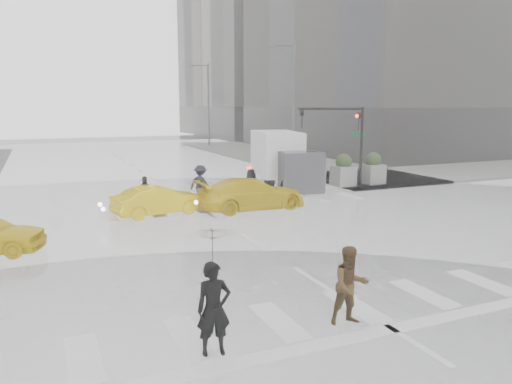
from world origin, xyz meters
name	(u,v)px	position (x,y,z in m)	size (l,w,h in m)	color
ground	(253,242)	(0.00, 0.00, 0.00)	(120.00, 120.00, 0.00)	black
sidewalk_ne	(388,161)	(19.50, 17.50, 0.07)	(35.00, 35.00, 0.15)	slate
building_ne_far	(282,27)	(29.00, 56.00, 16.27)	(26.05, 26.05, 36.00)	#9D9588
road_markings	(253,242)	(0.00, 0.00, 0.01)	(18.00, 48.00, 0.01)	silver
traffic_signal_pole	(347,131)	(9.01, 8.01, 3.22)	(4.45, 0.42, 4.50)	black
street_lamp_near	(292,100)	(10.87, 18.00, 4.95)	(2.15, 0.22, 9.00)	#59595B
street_lamp_far	(207,102)	(10.87, 38.00, 4.95)	(2.15, 0.22, 9.00)	#59595B
planter_west	(312,173)	(7.00, 8.20, 0.98)	(1.10, 1.10, 1.80)	slate
planter_mid	(343,171)	(9.00, 8.20, 0.98)	(1.10, 1.10, 1.80)	slate
planter_east	(373,169)	(11.00, 8.20, 0.98)	(1.10, 1.10, 1.80)	slate
pedestrian_black	(213,273)	(-3.73, -6.80, 1.58)	(1.06, 1.07, 2.43)	black
pedestrian_brown	(350,286)	(-0.67, -6.72, 0.85)	(0.83, 0.65, 1.71)	#433017
pedestrian_far_a	(145,195)	(-2.43, 6.06, 0.81)	(0.95, 0.58, 1.62)	black
pedestrian_far_b	(201,184)	(0.46, 7.42, 0.90)	(1.16, 0.64, 1.80)	black
taxi_mid	(159,200)	(-1.99, 5.47, 0.63)	(1.34, 3.85, 1.27)	yellow
taxi_rear	(251,194)	(2.02, 4.92, 0.71)	(1.99, 4.32, 1.42)	yellow
box_truck	(283,158)	(6.01, 9.76, 1.66)	(2.20, 5.86, 3.11)	white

